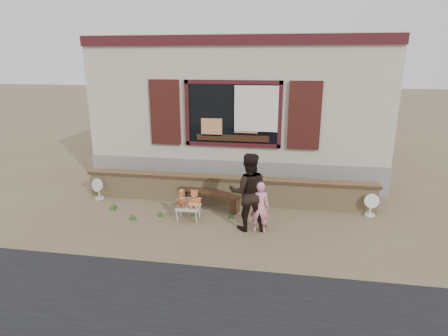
% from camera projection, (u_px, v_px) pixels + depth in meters
% --- Properties ---
extents(ground, '(80.00, 80.00, 0.00)m').
position_uv_depth(ground, '(220.00, 219.00, 8.29)').
color(ground, brown).
rests_on(ground, ground).
extents(shopfront, '(8.04, 5.13, 4.00)m').
position_uv_depth(shopfront, '(244.00, 104.00, 11.98)').
color(shopfront, '#AEA28C').
rests_on(shopfront, ground).
extents(brick_wall, '(7.10, 0.36, 0.67)m').
position_uv_depth(brick_wall, '(227.00, 189.00, 9.14)').
color(brick_wall, tan).
rests_on(brick_wall, ground).
extents(bench, '(1.60, 0.88, 0.41)m').
position_uv_depth(bench, '(209.00, 195.00, 8.86)').
color(bench, '#342012').
rests_on(bench, ground).
extents(folding_chair, '(0.52, 0.46, 0.31)m').
position_uv_depth(folding_chair, '(188.00, 207.00, 8.19)').
color(folding_chair, beige).
rests_on(folding_chair, ground).
extents(teddy_bear_left, '(0.28, 0.25, 0.38)m').
position_uv_depth(teddy_bear_left, '(182.00, 198.00, 8.14)').
color(teddy_bear_left, brown).
rests_on(teddy_bear_left, folding_chair).
extents(teddy_bear_right, '(0.30, 0.27, 0.40)m').
position_uv_depth(teddy_bear_right, '(194.00, 198.00, 8.10)').
color(teddy_bear_right, '#99512A').
rests_on(teddy_bear_right, folding_chair).
extents(child, '(0.41, 0.28, 1.08)m').
position_uv_depth(child, '(259.00, 207.00, 7.53)').
color(child, pink).
rests_on(child, ground).
extents(adult, '(0.88, 0.74, 1.62)m').
position_uv_depth(adult, '(248.00, 192.00, 7.60)').
color(adult, black).
rests_on(adult, ground).
extents(fan_left, '(0.35, 0.23, 0.54)m').
position_uv_depth(fan_left, '(99.00, 189.00, 9.40)').
color(fan_left, silver).
rests_on(fan_left, ground).
extents(fan_right, '(0.33, 0.22, 0.53)m').
position_uv_depth(fan_right, '(371.00, 204.00, 8.40)').
color(fan_right, white).
rests_on(fan_right, ground).
extents(grass_tufts, '(2.93, 0.71, 0.14)m').
position_uv_depth(grass_tufts, '(151.00, 212.00, 8.48)').
color(grass_tufts, '#2E4F1F').
rests_on(grass_tufts, ground).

